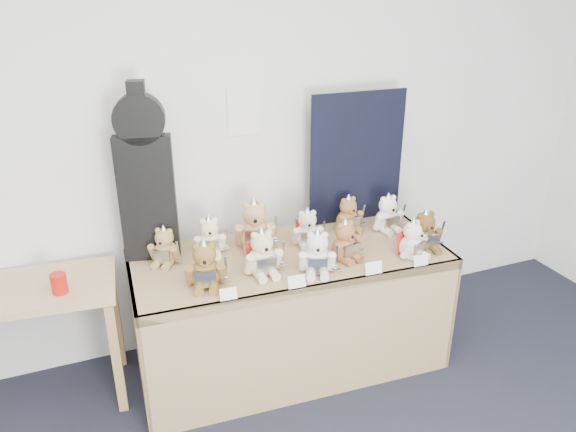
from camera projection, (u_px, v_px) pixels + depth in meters
name	position (u px, v px, depth m)	size (l,w,h in m)	color
room_shell	(245.00, 110.00, 3.33)	(6.00, 6.00, 6.00)	white
display_table	(294.00, 285.00, 3.26)	(1.87, 0.86, 0.76)	olive
side_table	(32.00, 307.00, 3.01)	(0.94, 0.58, 0.74)	tan
guitar_case	(145.00, 176.00, 3.04)	(0.32, 0.16, 1.00)	black
navy_board	(357.00, 158.00, 3.55)	(0.63, 0.02, 0.84)	black
red_cup	(59.00, 283.00, 2.89)	(0.08, 0.08, 0.11)	red
teddy_front_far_left	(205.00, 267.00, 2.89)	(0.23, 0.21, 0.29)	brown
teddy_front_left	(262.00, 254.00, 3.01)	(0.24, 0.20, 0.29)	beige
teddy_front_centre	(317.00, 254.00, 3.02)	(0.22, 0.22, 0.28)	silver
teddy_front_right	(345.00, 242.00, 3.17)	(0.22, 0.20, 0.27)	#935B37
teddy_front_far_right	(413.00, 241.00, 3.19)	(0.21, 0.20, 0.25)	silver
teddy_front_end	(425.00, 233.00, 3.27)	(0.22, 0.19, 0.27)	brown
teddy_back_left	(210.00, 238.00, 3.23)	(0.21, 0.18, 0.26)	beige
teddy_back_centre_left	(255.00, 227.00, 3.29)	(0.27, 0.25, 0.33)	tan
teddy_back_centre_right	(307.00, 230.00, 3.33)	(0.21, 0.19, 0.25)	silver
teddy_back_right	(348.00, 215.00, 3.52)	(0.21, 0.18, 0.25)	olive
teddy_back_end	(388.00, 215.00, 3.52)	(0.22, 0.18, 0.27)	white
teddy_back_far_left	(165.00, 247.00, 3.12)	(0.20, 0.20, 0.25)	#A5854D
entry_card_a	(228.00, 294.00, 2.80)	(0.09, 0.00, 0.06)	white
entry_card_b	(297.00, 282.00, 2.90)	(0.09, 0.00, 0.07)	white
entry_card_c	(374.00, 268.00, 3.03)	(0.10, 0.00, 0.07)	white
entry_card_d	(421.00, 260.00, 3.12)	(0.09, 0.00, 0.06)	white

